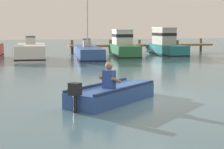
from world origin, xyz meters
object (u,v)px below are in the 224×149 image
Objects in this scene: rowboat_with_person at (113,93)px; moored_boat_white at (31,52)px; moored_boat_teal at (165,45)px; moored_boat_green at (123,46)px; moored_boat_blue at (88,53)px.

rowboat_with_person is 15.37m from moored_boat_white.
moored_boat_teal is (10.59, 1.41, 0.31)m from moored_boat_white.
moored_boat_green reaches higher than rowboat_with_person.
moored_boat_teal reaches higher than moored_boat_green.
moored_boat_green is (5.01, 16.48, 0.52)m from rowboat_with_person.
moored_boat_white is at bearing -172.44° from moored_boat_teal.
moored_boat_blue is 3.51m from moored_boat_green.
moored_boat_blue reaches higher than rowboat_with_person.
moored_boat_green is at bearing 10.07° from moored_boat_white.
moored_boat_white is at bearing 97.41° from rowboat_with_person.
rowboat_with_person is at bearing -97.51° from moored_boat_blue.
moored_boat_blue is at bearing -6.34° from moored_boat_white.
moored_boat_teal is at bearing 62.66° from rowboat_with_person.
moored_boat_blue reaches higher than moored_boat_white.
moored_boat_white is at bearing 173.66° from moored_boat_blue.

